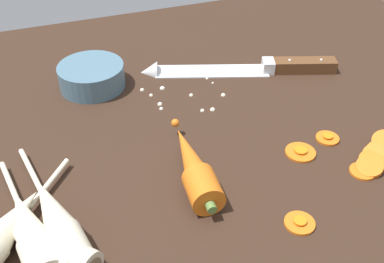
# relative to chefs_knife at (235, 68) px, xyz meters

# --- Properties ---
(ground_plane) EXTENTS (1.20, 0.90, 0.04)m
(ground_plane) POSITION_rel_chefs_knife_xyz_m (-0.14, -0.14, -0.03)
(ground_plane) COLOR #332116
(chefs_knife) EXTENTS (0.34, 0.14, 0.04)m
(chefs_knife) POSITION_rel_chefs_knife_xyz_m (0.00, 0.00, 0.00)
(chefs_knife) COLOR silver
(chefs_knife) RESTS_ON ground_plane
(whole_carrot) EXTENTS (0.05, 0.19, 0.04)m
(whole_carrot) POSITION_rel_chefs_knife_xyz_m (-0.17, -0.23, 0.01)
(whole_carrot) COLOR orange
(whole_carrot) RESTS_ON ground_plane
(parsnip_front) EXTENTS (0.06, 0.21, 0.04)m
(parsnip_front) POSITION_rel_chefs_knife_xyz_m (-0.37, -0.27, 0.01)
(parsnip_front) COLOR beige
(parsnip_front) RESTS_ON ground_plane
(parsnip_mid_left) EXTENTS (0.07, 0.23, 0.04)m
(parsnip_mid_left) POSITION_rel_chefs_knife_xyz_m (-0.34, -0.26, 0.01)
(parsnip_mid_left) COLOR beige
(parsnip_mid_left) RESTS_ON ground_plane
(parsnip_mid_right) EXTENTS (0.14, 0.17, 0.04)m
(parsnip_mid_right) POSITION_rel_chefs_knife_xyz_m (-0.40, -0.26, 0.01)
(parsnip_mid_right) COLOR beige
(parsnip_mid_right) RESTS_ON ground_plane
(parsnip_back) EXTENTS (0.16, 0.18, 0.04)m
(parsnip_back) POSITION_rel_chefs_knife_xyz_m (-0.36, -0.29, 0.01)
(parsnip_back) COLOR beige
(parsnip_back) RESTS_ON ground_plane
(carrot_slice_stack) EXTENTS (0.09, 0.06, 0.04)m
(carrot_slice_stack) POSITION_rel_chefs_knife_xyz_m (0.08, -0.29, 0.00)
(carrot_slice_stack) COLOR orange
(carrot_slice_stack) RESTS_ON ground_plane
(carrot_slice_stray_near) EXTENTS (0.04, 0.04, 0.01)m
(carrot_slice_stray_near) POSITION_rel_chefs_knife_xyz_m (-0.07, -0.35, -0.00)
(carrot_slice_stray_near) COLOR orange
(carrot_slice_stray_near) RESTS_ON ground_plane
(carrot_slice_stray_mid) EXTENTS (0.03, 0.03, 0.01)m
(carrot_slice_stray_mid) POSITION_rel_chefs_knife_xyz_m (0.05, -0.22, -0.00)
(carrot_slice_stray_mid) COLOR orange
(carrot_slice_stray_mid) RESTS_ON ground_plane
(carrot_slice_stray_far) EXTENTS (0.04, 0.04, 0.01)m
(carrot_slice_stray_far) POSITION_rel_chefs_knife_xyz_m (-0.01, -0.24, -0.00)
(carrot_slice_stray_far) COLOR orange
(carrot_slice_stray_far) RESTS_ON ground_plane
(prep_bowl) EXTENTS (0.11, 0.11, 0.04)m
(prep_bowl) POSITION_rel_chefs_knife_xyz_m (-0.25, 0.04, 0.01)
(prep_bowl) COLOR slate
(prep_bowl) RESTS_ON ground_plane
(mince_crumbs) EXTENTS (0.13, 0.10, 0.01)m
(mince_crumbs) POSITION_rel_chefs_knife_xyz_m (-0.12, -0.05, -0.00)
(mince_crumbs) COLOR silver
(mince_crumbs) RESTS_ON ground_plane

